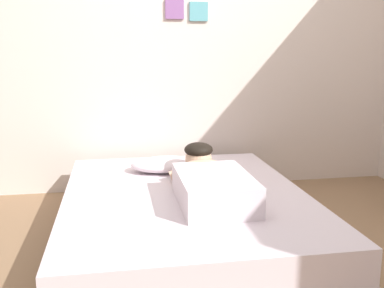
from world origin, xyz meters
TOP-DOWN VIEW (x-y plane):
  - ground_plane at (0.00, 0.00)m, footprint 11.65×11.65m
  - back_wall at (-0.00, 1.43)m, footprint 3.83×0.12m
  - bed at (-0.21, 0.23)m, footprint 1.58×2.05m
  - pillow at (-0.27, 0.76)m, footprint 0.52×0.32m
  - person_lying at (-0.07, 0.12)m, footprint 0.43×0.92m
  - coffee_cup at (-0.05, 0.68)m, footprint 0.12×0.09m
  - cell_phone at (-0.18, 0.24)m, footprint 0.07×0.14m

SIDE VIEW (x-z plane):
  - ground_plane at x=0.00m, z-range 0.00..0.00m
  - bed at x=-0.21m, z-range 0.00..0.32m
  - cell_phone at x=-0.18m, z-range 0.32..0.33m
  - coffee_cup at x=-0.05m, z-range 0.32..0.40m
  - pillow at x=-0.27m, z-range 0.32..0.43m
  - person_lying at x=-0.07m, z-range 0.29..0.56m
  - back_wall at x=0.00m, z-range 0.00..2.50m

